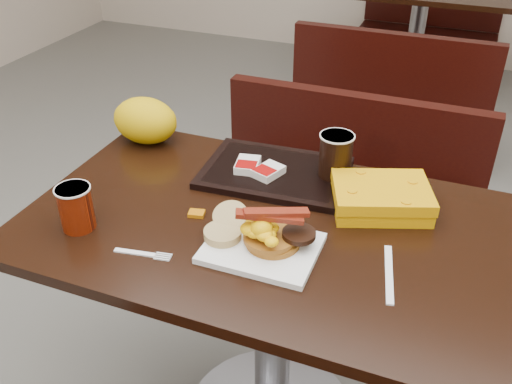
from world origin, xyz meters
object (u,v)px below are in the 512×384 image
at_px(bench_far_s, 394,90).
at_px(pancake_stack, 273,239).
at_px(hashbrown_sleeve_left, 248,165).
at_px(coffee_cup_near, 76,208).
at_px(coffee_cup_far, 336,155).
at_px(clamshell, 381,197).
at_px(platter, 262,248).
at_px(paper_bag, 145,120).
at_px(bench_far_n, 428,21).
at_px(table_far, 414,48).
at_px(fork, 135,253).
at_px(table_near, 273,336).
at_px(hashbrown_sleeve_right, 268,171).
at_px(knife, 389,274).
at_px(bench_near_n, 338,207).
at_px(tray, 275,173).

distance_m(bench_far_s, pancake_stack, 2.03).
bearing_deg(hashbrown_sleeve_left, coffee_cup_near, -137.39).
xyz_separation_m(coffee_cup_far, clamshell, (0.14, -0.08, -0.05)).
distance_m(platter, paper_bag, 0.63).
bearing_deg(coffee_cup_near, paper_bag, 99.96).
relative_size(bench_far_s, coffee_cup_near, 9.25).
bearing_deg(coffee_cup_far, bench_far_n, 91.43).
height_order(table_far, fork, fork).
height_order(table_near, paper_bag, paper_bag).
xyz_separation_m(table_near, coffee_cup_far, (0.08, 0.24, 0.45)).
height_order(bench_far_n, coffee_cup_near, coffee_cup_near).
bearing_deg(hashbrown_sleeve_right, clamshell, 15.86).
distance_m(knife, coffee_cup_far, 0.39).
bearing_deg(fork, coffee_cup_near, 158.48).
height_order(bench_near_n, fork, fork).
xyz_separation_m(hashbrown_sleeve_right, paper_bag, (-0.42, 0.08, 0.04)).
height_order(bench_near_n, bench_far_s, same).
bearing_deg(platter, paper_bag, 143.86).
bearing_deg(bench_far_n, fork, -94.10).
bearing_deg(table_far, platter, -89.89).
bearing_deg(coffee_cup_far, hashbrown_sleeve_right, -158.49).
xyz_separation_m(platter, tray, (-0.08, 0.32, 0.00)).
xyz_separation_m(table_far, pancake_stack, (0.03, -2.69, 0.40)).
bearing_deg(bench_near_n, bench_far_s, 90.00).
bearing_deg(table_near, knife, -16.11).
relative_size(knife, clamshell, 0.81).
height_order(fork, knife, same).
xyz_separation_m(pancake_stack, paper_bag, (-0.53, 0.35, 0.04)).
height_order(coffee_cup_near, coffee_cup_far, coffee_cup_far).
relative_size(hashbrown_sleeve_left, clamshell, 0.35).
relative_size(platter, paper_bag, 1.26).
xyz_separation_m(tray, coffee_cup_far, (0.15, 0.03, 0.07)).
bearing_deg(paper_bag, platter, -35.79).
bearing_deg(clamshell, coffee_cup_far, 128.65).
relative_size(tray, coffee_cup_far, 3.27).
distance_m(tray, coffee_cup_far, 0.17).
relative_size(hashbrown_sleeve_left, coffee_cup_far, 0.69).
relative_size(bench_far_s, fork, 7.61).
bearing_deg(coffee_cup_near, clamshell, 27.75).
distance_m(fork, paper_bag, 0.54).
height_order(table_near, tray, tray).
xyz_separation_m(bench_far_s, pancake_stack, (0.03, -1.99, 0.42)).
bearing_deg(clamshell, bench_far_s, 77.00).
distance_m(table_far, clamshell, 2.48).
bearing_deg(bench_far_n, hashbrown_sleeve_right, -91.57).
bearing_deg(coffee_cup_near, hashbrown_sleeve_right, 46.55).
bearing_deg(platter, bench_far_s, 89.80).
bearing_deg(table_near, bench_far_n, 90.00).
bearing_deg(tray, table_near, -73.42).
bearing_deg(paper_bag, coffee_cup_far, -1.70).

